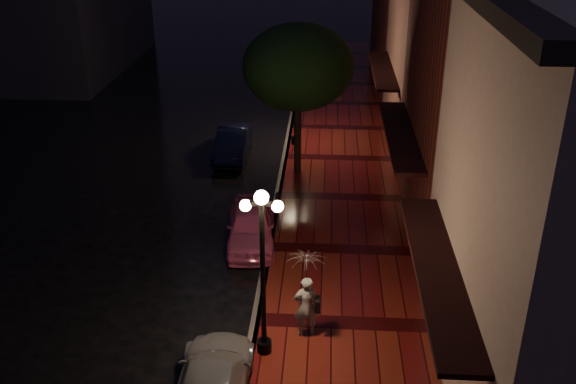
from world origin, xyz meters
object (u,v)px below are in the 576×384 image
at_px(parking_meter, 278,208).
at_px(pink_car, 251,225).
at_px(woman_with_umbrella, 307,282).
at_px(street_tree, 298,69).
at_px(streetlamp_near, 263,265).
at_px(streetlamp_far, 295,89).
at_px(navy_car, 233,143).

bearing_deg(parking_meter, pink_car, -121.13).
distance_m(pink_car, woman_with_umbrella, 5.25).
bearing_deg(street_tree, streetlamp_near, -91.35).
xyz_separation_m(streetlamp_far, street_tree, (0.26, -3.01, 1.64)).
height_order(streetlamp_far, woman_with_umbrella, streetlamp_far).
xyz_separation_m(street_tree, pink_car, (-1.21, -5.51, -3.62)).
bearing_deg(streetlamp_far, pink_car, -96.37).
xyz_separation_m(streetlamp_near, street_tree, (0.26, 10.99, 1.64)).
distance_m(streetlamp_far, street_tree, 3.44).
distance_m(pink_car, parking_meter, 1.05).
bearing_deg(streetlamp_near, pink_car, 99.83).
distance_m(street_tree, navy_car, 4.89).
bearing_deg(streetlamp_far, woman_with_umbrella, -85.77).
bearing_deg(streetlamp_near, navy_car, 101.42).
bearing_deg(pink_car, woman_with_umbrella, -73.04).
bearing_deg(navy_car, parking_meter, -70.22).
xyz_separation_m(streetlamp_far, pink_car, (-0.95, -8.51, -1.97)).
distance_m(streetlamp_far, woman_with_umbrella, 13.34).
bearing_deg(pink_car, parking_meter, 30.01).
distance_m(woman_with_umbrella, parking_meter, 5.49).
relative_size(street_tree, woman_with_umbrella, 2.47).
distance_m(streetlamp_near, pink_car, 5.91).
relative_size(streetlamp_near, street_tree, 0.74).
xyz_separation_m(streetlamp_far, parking_meter, (-0.14, -7.95, -1.62)).
bearing_deg(streetlamp_far, navy_car, -152.48).
distance_m(street_tree, parking_meter, 5.93).
xyz_separation_m(woman_with_umbrella, parking_meter, (-1.12, 5.33, -0.72)).
height_order(streetlamp_near, street_tree, street_tree).
bearing_deg(street_tree, navy_car, 149.27).
distance_m(navy_car, woman_with_umbrella, 12.50).
distance_m(street_tree, pink_car, 6.70).
relative_size(navy_car, parking_meter, 2.73).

